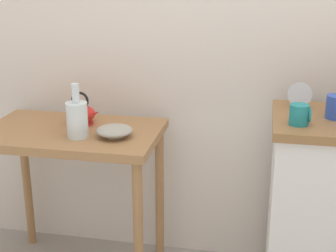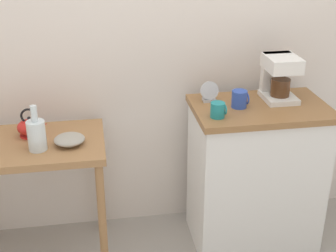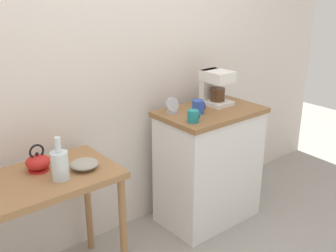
{
  "view_description": "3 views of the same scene",
  "coord_description": "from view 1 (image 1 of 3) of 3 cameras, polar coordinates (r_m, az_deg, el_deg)",
  "views": [
    {
      "loc": [
        0.14,
        -2.03,
        1.53
      ],
      "look_at": [
        -0.27,
        0.03,
        0.83
      ],
      "focal_mm": 53.55,
      "sensor_mm": 36.0,
      "label": 1
    },
    {
      "loc": [
        -0.37,
        -2.34,
        1.93
      ],
      "look_at": [
        0.02,
        -0.04,
        0.86
      ],
      "focal_mm": 51.35,
      "sensor_mm": 36.0,
      "label": 2
    },
    {
      "loc": [
        -1.48,
        -1.96,
        1.82
      ],
      "look_at": [
        0.08,
        -0.04,
        0.91
      ],
      "focal_mm": 43.56,
      "sensor_mm": 36.0,
      "label": 3
    }
  ],
  "objects": [
    {
      "name": "table_clock",
      "position": [
        2.27,
        14.74,
        3.2
      ],
      "size": [
        0.11,
        0.05,
        0.12
      ],
      "color": "#B2B5BA",
      "rests_on": "kitchen_counter"
    },
    {
      "name": "glass_carafe_vase",
      "position": [
        2.25,
        -10.32,
        0.85
      ],
      "size": [
        0.1,
        0.1,
        0.25
      ],
      "color": "silver",
      "rests_on": "wooden_table"
    },
    {
      "name": "bowl_stoneware",
      "position": [
        2.25,
        -6.12,
        -0.56
      ],
      "size": [
        0.16,
        0.16,
        0.05
      ],
      "color": "#9E998C",
      "rests_on": "wooden_table"
    },
    {
      "name": "teakettle",
      "position": [
        2.44,
        -9.87,
        1.38
      ],
      "size": [
        0.17,
        0.14,
        0.16
      ],
      "color": "red",
      "rests_on": "wooden_table"
    },
    {
      "name": "wooden_table",
      "position": [
        2.42,
        -10.77,
        -3.01
      ],
      "size": [
        0.83,
        0.52,
        0.77
      ],
      "color": "#9E7044",
      "rests_on": "ground_plane"
    },
    {
      "name": "mug_dark_teal",
      "position": [
        2.05,
        14.76,
        1.25
      ],
      "size": [
        0.08,
        0.08,
        0.08
      ],
      "color": "teal",
      "rests_on": "kitchen_counter"
    }
  ]
}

